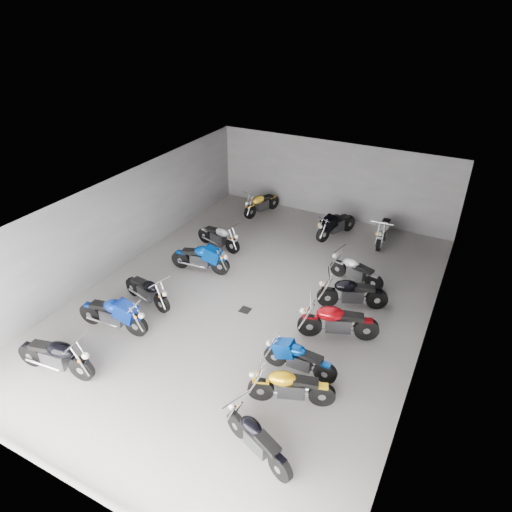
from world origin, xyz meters
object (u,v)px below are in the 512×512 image
Objects in this scene: motorcycle_left_b at (113,314)px; motorcycle_back_e at (384,231)px; motorcycle_right_b at (290,386)px; motorcycle_right_d at (337,322)px; drain_grate at (245,310)px; motorcycle_back_d at (336,225)px; motorcycle_back_b at (261,203)px; motorcycle_left_e at (201,258)px; motorcycle_left_c at (147,291)px; motorcycle_left_a at (56,356)px; motorcycle_right_e at (352,293)px; motorcycle_left_f at (219,236)px; motorcycle_right_c at (299,359)px; motorcycle_right_a at (257,439)px; motorcycle_right_f at (356,271)px.

motorcycle_left_b reaches higher than motorcycle_back_e.
motorcycle_right_d reaches higher than motorcycle_right_b.
motorcycle_back_d reaches higher than drain_grate.
motorcycle_left_b is at bearing 106.38° from motorcycle_back_b.
motorcycle_left_e is 1.07× the size of motorcycle_right_b.
motorcycle_back_b is (0.11, 7.38, 0.01)m from motorcycle_left_c.
motorcycle_right_b is at bearing 86.87° from motorcycle_back_e.
motorcycle_right_d reaches higher than motorcycle_left_a.
motorcycle_right_d reaches higher than motorcycle_right_e.
motorcycle_back_d is (-1.93, 4.16, -0.01)m from motorcycle_right_e.
motorcycle_right_e is (2.74, 1.64, 0.50)m from drain_grate.
motorcycle_left_e reaches higher than motorcycle_left_f.
motorcycle_left_e reaches higher than motorcycle_left_c.
motorcycle_left_e is at bearing 20.38° from motorcycle_left_f.
motorcycle_left_f reaches higher than motorcycle_right_c.
motorcycle_left_a is at bearing -15.17° from motorcycle_left_e.
motorcycle_left_e is (0.51, 5.67, -0.03)m from motorcycle_left_a.
motorcycle_right_a is (5.41, -1.72, -0.06)m from motorcycle_left_b.
motorcycle_right_f is at bearing 99.47° from motorcycle_left_e.
motorcycle_right_f is at bearing 164.39° from motorcycle_back_b.
motorcycle_right_b reaches higher than motorcycle_left_c.
motorcycle_back_d reaches higher than motorcycle_back_b.
motorcycle_right_c is (2.43, -1.64, 0.45)m from drain_grate.
motorcycle_left_f is at bearing 46.69° from motorcycle_right_c.
motorcycle_left_b is 1.13× the size of motorcycle_left_f.
motorcycle_right_f is 3.18m from motorcycle_back_e.
motorcycle_right_c is 9.45m from motorcycle_back_b.
motorcycle_back_b is (-5.13, 3.33, 0.02)m from motorcycle_right_f.
motorcycle_left_b reaches higher than motorcycle_right_b.
motorcycle_left_f is 1.00× the size of motorcycle_right_b.
motorcycle_left_a is at bearing 10.31° from motorcycle_left_c.
motorcycle_back_b is at bearing 173.18° from motorcycle_left_e.
motorcycle_right_d is (2.81, 0.10, 0.53)m from drain_grate.
motorcycle_right_f is at bearing -11.16° from motorcycle_right_e.
motorcycle_back_b is at bearing 48.13° from motorcycle_right_a.
motorcycle_right_d is 8.29m from motorcycle_back_b.
motorcycle_left_a reaches higher than motorcycle_left_c.
motorcycle_left_f is at bearing -179.37° from motorcycle_left_e.
motorcycle_right_b is at bearing -170.47° from motorcycle_right_c.
motorcycle_left_a is 1.01× the size of motorcycle_left_b.
motorcycle_left_b reaches higher than motorcycle_left_e.
motorcycle_back_e is at bearing 155.83° from motorcycle_left_c.
motorcycle_right_c is 0.98× the size of motorcycle_back_b.
motorcycle_right_a is 4.30m from motorcycle_right_d.
motorcycle_right_b is 2.71m from motorcycle_right_d.
motorcycle_right_c is at bearing 145.98° from motorcycle_right_d.
motorcycle_back_e is (-0.25, 6.06, -0.04)m from motorcycle_right_d.
motorcycle_right_f is (5.36, 7.39, -0.07)m from motorcycle_left_a.
motorcycle_right_e is (5.57, 4.11, -0.02)m from motorcycle_left_b.
motorcycle_right_a is 1.59m from motorcycle_right_b.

